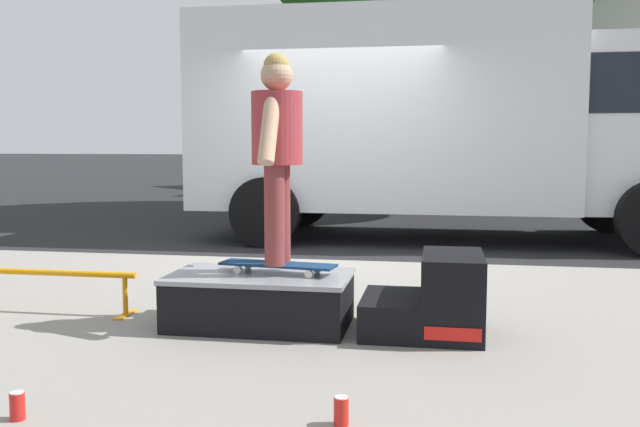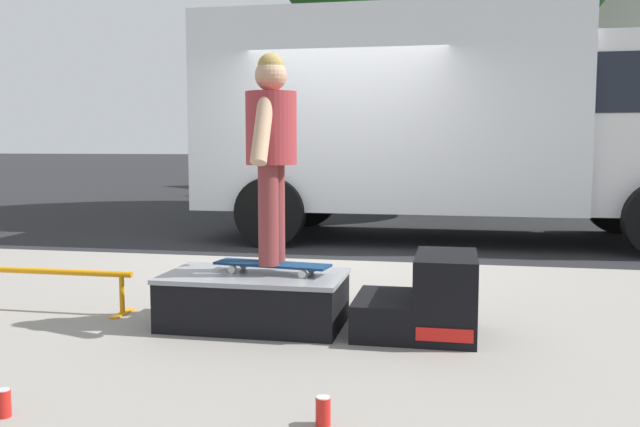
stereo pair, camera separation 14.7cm
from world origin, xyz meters
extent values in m
plane|color=black|center=(0.00, 0.00, 0.00)|extent=(140.00, 140.00, 0.00)
cube|color=gray|center=(0.00, -3.00, 0.06)|extent=(50.00, 5.00, 0.12)
cube|color=black|center=(0.06, -3.14, 0.29)|extent=(1.17, 0.67, 0.35)
cube|color=gray|center=(0.06, -3.14, 0.45)|extent=(1.19, 0.69, 0.03)
cube|color=black|center=(0.94, -3.14, 0.24)|extent=(0.38, 0.66, 0.23)
cube|color=black|center=(1.32, -3.14, 0.38)|extent=(0.38, 0.66, 0.52)
cube|color=red|center=(1.32, -3.47, 0.21)|extent=(0.33, 0.01, 0.08)
cylinder|color=orange|center=(-1.68, -3.04, 0.41)|extent=(1.63, 0.04, 0.04)
cylinder|color=orange|center=(-0.95, -3.04, 0.26)|extent=(0.04, 0.04, 0.29)
cube|color=orange|center=(-0.95, -3.04, 0.13)|extent=(0.06, 0.28, 0.01)
cube|color=navy|center=(0.17, -3.10, 0.53)|extent=(0.80, 0.31, 0.02)
cylinder|color=silver|center=(0.43, -3.04, 0.50)|extent=(0.06, 0.04, 0.05)
cylinder|color=silver|center=(0.41, -3.22, 0.50)|extent=(0.06, 0.04, 0.05)
cylinder|color=silver|center=(-0.06, -2.97, 0.50)|extent=(0.06, 0.04, 0.05)
cylinder|color=silver|center=(-0.09, -3.15, 0.50)|extent=(0.06, 0.04, 0.05)
cylinder|color=brown|center=(0.17, -3.01, 0.86)|extent=(0.13, 0.13, 0.65)
cylinder|color=brown|center=(0.17, -3.18, 0.86)|extent=(0.13, 0.13, 0.65)
cylinder|color=#A53338|center=(0.17, -3.10, 1.43)|extent=(0.33, 0.33, 0.47)
cylinder|color=tan|center=(0.17, -2.89, 1.42)|extent=(0.10, 0.29, 0.45)
cylinder|color=tan|center=(0.17, -3.31, 1.42)|extent=(0.10, 0.29, 0.45)
sphere|color=tan|center=(0.17, -3.10, 1.77)|extent=(0.21, 0.21, 0.21)
sphere|color=tan|center=(0.17, -3.10, 1.83)|extent=(0.17, 0.17, 0.17)
cylinder|color=red|center=(-0.59, -4.85, 0.18)|extent=(0.07, 0.07, 0.12)
cylinder|color=silver|center=(-0.59, -4.85, 0.24)|extent=(0.06, 0.06, 0.00)
cylinder|color=red|center=(0.82, -4.66, 0.18)|extent=(0.07, 0.07, 0.12)
cylinder|color=silver|center=(0.82, -4.66, 0.24)|extent=(0.06, 0.06, 0.00)
cube|color=white|center=(0.43, 2.20, 1.75)|extent=(5.00, 2.35, 2.60)
cylinder|color=black|center=(3.72, 3.38, 0.45)|extent=(0.90, 0.28, 0.90)
cylinder|color=black|center=(-0.97, 3.38, 0.45)|extent=(0.90, 0.28, 0.90)
cylinder|color=black|center=(-0.97, 1.03, 0.45)|extent=(0.90, 0.28, 0.90)
cylinder|color=brown|center=(0.66, 5.65, 1.81)|extent=(0.56, 0.56, 3.62)
cube|color=silver|center=(4.79, 13.54, 3.00)|extent=(9.00, 7.50, 6.00)
cube|color=#B2ADA3|center=(4.79, 9.54, 1.40)|extent=(9.00, 0.50, 2.80)
camera|label=1|loc=(1.22, -7.50, 1.33)|focal=38.64mm
camera|label=2|loc=(1.37, -7.47, 1.33)|focal=38.64mm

